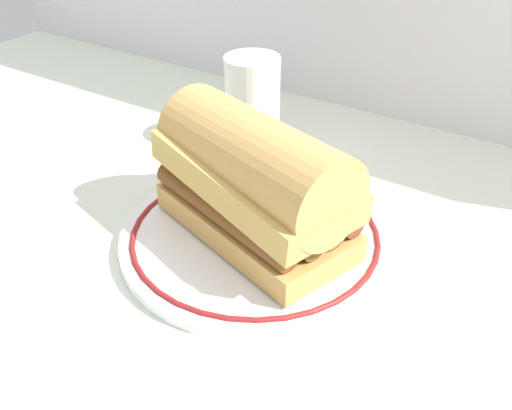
{
  "coord_description": "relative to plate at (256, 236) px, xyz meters",
  "views": [
    {
      "loc": [
        0.27,
        -0.39,
        0.35
      ],
      "look_at": [
        0.01,
        0.0,
        0.04
      ],
      "focal_mm": 40.17,
      "sensor_mm": 36.0,
      "label": 1
    }
  ],
  "objects": [
    {
      "name": "sausage_sandwich",
      "position": [
        0.0,
        0.0,
        0.07
      ],
      "size": [
        0.23,
        0.16,
        0.12
      ],
      "rotation": [
        0.0,
        0.0,
        -0.3
      ],
      "color": "tan",
      "rests_on": "plate"
    },
    {
      "name": "drinking_glass",
      "position": [
        -0.12,
        0.18,
        0.04
      ],
      "size": [
        0.07,
        0.07,
        0.12
      ],
      "color": "silver",
      "rests_on": "ground_plane"
    },
    {
      "name": "plate",
      "position": [
        0.0,
        0.0,
        0.0
      ],
      "size": [
        0.27,
        0.27,
        0.01
      ],
      "color": "white",
      "rests_on": "ground_plane"
    },
    {
      "name": "ground_plane",
      "position": [
        -0.01,
        -0.0,
        -0.01
      ],
      "size": [
        1.5,
        1.5,
        0.0
      ],
      "primitive_type": "plane",
      "color": "silver"
    }
  ]
}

